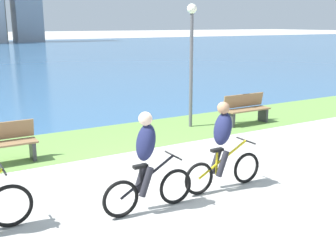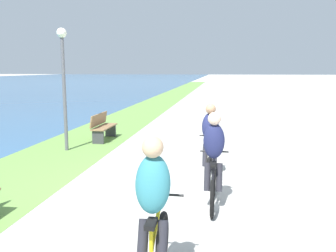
{
  "view_description": "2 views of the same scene",
  "coord_description": "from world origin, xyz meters",
  "views": [
    {
      "loc": [
        -3.74,
        -6.53,
        2.99
      ],
      "look_at": [
        0.44,
        0.57,
        0.93
      ],
      "focal_mm": 44.26,
      "sensor_mm": 36.0,
      "label": 1
    },
    {
      "loc": [
        -6.86,
        -1.1,
        2.37
      ],
      "look_at": [
        0.86,
        0.08,
        1.12
      ],
      "focal_mm": 38.3,
      "sensor_mm": 36.0,
      "label": 2
    }
  ],
  "objects": [
    {
      "name": "lamppost_tall",
      "position": [
        2.89,
        3.4,
        2.33
      ],
      "size": [
        0.28,
        0.28,
        3.51
      ],
      "color": "#595960",
      "rests_on": "ground"
    },
    {
      "name": "grass_strip_bayside",
      "position": [
        0.0,
        3.39,
        0.0
      ],
      "size": [
        120.0,
        2.67,
        0.01
      ],
      "primitive_type": "cube",
      "color": "#6B9947",
      "rests_on": "ground"
    },
    {
      "name": "ground_plane",
      "position": [
        0.0,
        0.0,
        0.0
      ],
      "size": [
        300.0,
        300.0,
        0.0
      ],
      "primitive_type": "plane",
      "color": "#B2AFA8"
    },
    {
      "name": "cyclist_lead",
      "position": [
        0.75,
        -0.86,
        0.83
      ],
      "size": [
        1.7,
        0.52,
        1.64
      ],
      "color": "black",
      "rests_on": "ground"
    },
    {
      "name": "bench_near_path",
      "position": [
        -2.5,
        2.71,
        0.45
      ],
      "size": [
        1.5,
        0.47,
        0.9
      ],
      "color": "olive",
      "rests_on": "ground"
    },
    {
      "name": "bench_far_along_path",
      "position": [
        4.54,
        2.85,
        0.45
      ],
      "size": [
        1.5,
        0.47,
        0.9
      ],
      "color": "olive",
      "rests_on": "ground"
    },
    {
      "name": "cyclist_trailing",
      "position": [
        -0.86,
        -0.98,
        0.83
      ],
      "size": [
        1.63,
        0.52,
        1.66
      ],
      "color": "black",
      "rests_on": "ground"
    }
  ]
}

